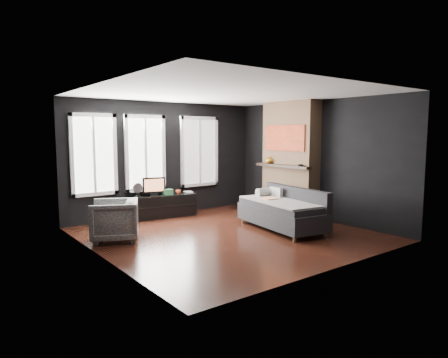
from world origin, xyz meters
TOP-DOWN VIEW (x-y plane):
  - floor at (0.00, 0.00)m, footprint 5.00×5.00m
  - ceiling at (0.00, 0.00)m, footprint 5.00×5.00m
  - wall_back at (0.00, 2.50)m, footprint 5.00×0.02m
  - wall_left at (-2.50, 0.00)m, footprint 0.02×5.00m
  - wall_right at (2.50, 0.00)m, footprint 0.02×5.00m
  - windows at (-0.45, 2.46)m, footprint 4.00×0.16m
  - fireplace at (2.30, 0.60)m, footprint 0.70×1.62m
  - sofa at (1.10, -0.32)m, footprint 1.28×2.12m
  - stripe_pillow at (1.39, 0.13)m, footprint 0.12×0.37m
  - armchair at (-1.95, 0.90)m, footprint 1.03×1.06m
  - media_console at (-0.24, 2.24)m, footprint 1.58×0.67m
  - monitor at (-0.44, 2.29)m, footprint 0.54×0.22m
  - desk_fan at (-0.83, 2.33)m, footprint 0.24×0.24m
  - mug at (0.13, 2.15)m, footprint 0.14×0.11m
  - book at (0.36, 2.23)m, footprint 0.18×0.07m
  - storage_box at (-0.12, 2.20)m, footprint 0.24×0.17m
  - mantel_vase at (2.05, 1.05)m, footprint 0.25×0.25m
  - mantel_clock at (2.05, 0.05)m, footprint 0.13×0.13m

SIDE VIEW (x-z plane):
  - floor at x=0.00m, z-range 0.00..0.00m
  - media_console at x=-0.24m, z-range 0.00..0.53m
  - armchair at x=-1.95m, z-range 0.00..0.83m
  - sofa at x=1.10m, z-range 0.00..0.86m
  - mug at x=0.13m, z-range 0.53..0.65m
  - storage_box at x=-0.12m, z-range 0.53..0.65m
  - stripe_pillow at x=1.39m, z-range 0.44..0.80m
  - book at x=0.36m, z-range 0.53..0.78m
  - desk_fan at x=-0.83m, z-range 0.53..0.85m
  - monitor at x=-0.44m, z-range 0.53..1.00m
  - mantel_clock at x=2.05m, z-range 1.23..1.27m
  - mantel_vase at x=2.05m, z-range 1.23..1.42m
  - wall_back at x=0.00m, z-range 0.00..2.70m
  - wall_left at x=-2.50m, z-range 0.00..2.70m
  - wall_right at x=2.50m, z-range 0.00..2.70m
  - fireplace at x=2.30m, z-range 0.00..2.70m
  - windows at x=-0.45m, z-range 1.50..3.26m
  - ceiling at x=0.00m, z-range 2.70..2.70m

